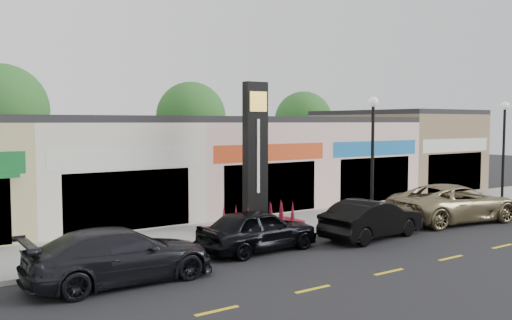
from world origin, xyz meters
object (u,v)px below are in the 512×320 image
object	(u,v)px
lamp_east_near	(373,146)
car_black_sedan	(258,230)
car_dark_sedan	(121,255)
pylon_sign	(255,177)
lamp_east_far	(504,142)
car_gold_suv	(454,203)
car_black_conv	(372,219)

from	to	relation	value
lamp_east_near	car_black_sedan	bearing A→B (deg)	-170.83
car_dark_sedan	lamp_east_near	bearing A→B (deg)	-81.16
lamp_east_near	car_black_sedan	distance (m)	7.38
pylon_sign	lamp_east_near	bearing A→B (deg)	-18.75
lamp_east_far	car_gold_suv	world-z (taller)	lamp_east_far
car_black_sedan	car_black_conv	world-z (taller)	car_black_conv
lamp_east_near	lamp_east_far	xyz separation A→B (m)	(10.00, 0.00, 0.00)
car_black_conv	car_dark_sedan	bearing A→B (deg)	84.22
lamp_east_near	car_black_conv	world-z (taller)	lamp_east_near
car_black_sedan	car_gold_suv	bearing A→B (deg)	-94.87
lamp_east_near	car_gold_suv	bearing A→B (deg)	-21.01
lamp_east_far	car_black_sedan	xyz separation A→B (m)	(-16.78, -1.09, -2.72)
car_dark_sedan	car_black_sedan	world-z (taller)	car_dark_sedan
lamp_east_near	lamp_east_far	world-z (taller)	same
pylon_sign	car_gold_suv	xyz separation A→B (m)	(8.79, -3.15, -1.42)
car_black_sedan	car_gold_suv	world-z (taller)	car_gold_suv
lamp_east_far	pylon_sign	distance (m)	15.14
car_dark_sedan	car_black_sedan	distance (m)	5.36
lamp_east_far	car_black_conv	xyz separation A→B (m)	(-11.92, -1.86, -2.71)
lamp_east_far	car_dark_sedan	xyz separation A→B (m)	(-22.07, -1.96, -2.70)
lamp_east_near	pylon_sign	world-z (taller)	pylon_sign
lamp_east_near	car_black_sedan	world-z (taller)	lamp_east_near
car_dark_sedan	car_black_conv	xyz separation A→B (m)	(10.16, 0.10, -0.02)
pylon_sign	lamp_east_far	bearing A→B (deg)	-6.46
lamp_east_near	car_black_sedan	size ratio (longest dim) A/B	1.23
lamp_east_near	car_black_sedan	xyz separation A→B (m)	(-6.78, -1.09, -2.72)
car_dark_sedan	lamp_east_far	bearing A→B (deg)	-85.30
car_black_sedan	car_dark_sedan	bearing A→B (deg)	96.35
lamp_east_near	car_gold_suv	size ratio (longest dim) A/B	0.89
car_black_conv	car_gold_suv	world-z (taller)	car_gold_suv
lamp_east_far	car_dark_sedan	distance (m)	22.32
car_gold_suv	car_black_sedan	bearing A→B (deg)	96.63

